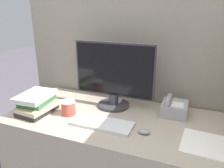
% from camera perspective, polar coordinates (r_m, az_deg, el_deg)
% --- Properties ---
extents(cubicle_panel_rear, '(1.87, 0.04, 1.66)m').
position_cam_1_polar(cubicle_panel_rear, '(1.81, 5.26, -1.29)').
color(cubicle_panel_rear, gray).
rests_on(cubicle_panel_rear, ground_plane).
extents(desk, '(1.47, 0.70, 0.76)m').
position_cam_1_polar(desk, '(1.71, 0.79, -19.96)').
color(desk, tan).
rests_on(desk, ground_plane).
extents(monitor, '(0.60, 0.23, 0.48)m').
position_cam_1_polar(monitor, '(1.58, 0.47, 1.73)').
color(monitor, '#333338').
rests_on(monitor, desk).
extents(keyboard, '(0.39, 0.16, 0.02)m').
position_cam_1_polar(keyboard, '(1.40, -2.55, -10.30)').
color(keyboard, silver).
rests_on(keyboard, desk).
extents(mouse, '(0.07, 0.05, 0.03)m').
position_cam_1_polar(mouse, '(1.33, 8.31, -12.19)').
color(mouse, gray).
rests_on(mouse, desk).
extents(coffee_cup, '(0.10, 0.10, 0.10)m').
position_cam_1_polar(coffee_cup, '(1.55, -11.36, -6.09)').
color(coffee_cup, '#BF4C3F').
rests_on(coffee_cup, desk).
extents(book_stack, '(0.23, 0.28, 0.14)m').
position_cam_1_polar(book_stack, '(1.63, -18.99, -4.69)').
color(book_stack, '#262628').
rests_on(book_stack, desk).
extents(desk_telephone, '(0.17, 0.19, 0.12)m').
position_cam_1_polar(desk_telephone, '(1.58, 15.89, -6.02)').
color(desk_telephone, '#99999E').
rests_on(desk_telephone, desk).
extents(paper_pile, '(0.23, 0.26, 0.01)m').
position_cam_1_polar(paper_pile, '(1.32, 22.61, -14.19)').
color(paper_pile, white).
rests_on(paper_pile, desk).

